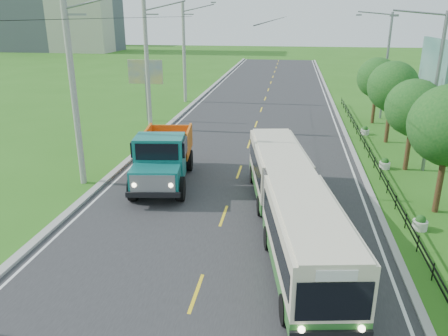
% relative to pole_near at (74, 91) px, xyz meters
% --- Properties ---
extents(ground, '(240.00, 240.00, 0.00)m').
position_rel_pole_near_xyz_m(ground, '(8.26, -9.00, -5.09)').
color(ground, '#2B6718').
rests_on(ground, ground).
extents(road, '(14.00, 120.00, 0.02)m').
position_rel_pole_near_xyz_m(road, '(8.26, 11.00, -5.08)').
color(road, '#28282B').
rests_on(road, ground).
extents(curb_left, '(0.40, 120.00, 0.15)m').
position_rel_pole_near_xyz_m(curb_left, '(1.06, 11.00, -5.02)').
color(curb_left, '#9E9E99').
rests_on(curb_left, ground).
extents(curb_right, '(0.30, 120.00, 0.10)m').
position_rel_pole_near_xyz_m(curb_right, '(15.41, 11.00, -5.04)').
color(curb_right, '#9E9E99').
rests_on(curb_right, ground).
extents(edge_line_left, '(0.12, 120.00, 0.00)m').
position_rel_pole_near_xyz_m(edge_line_left, '(1.61, 11.00, -5.07)').
color(edge_line_left, silver).
rests_on(edge_line_left, road).
extents(edge_line_right, '(0.12, 120.00, 0.00)m').
position_rel_pole_near_xyz_m(edge_line_right, '(14.91, 11.00, -5.07)').
color(edge_line_right, silver).
rests_on(edge_line_right, road).
extents(centre_dash, '(0.12, 2.20, 0.00)m').
position_rel_pole_near_xyz_m(centre_dash, '(8.26, -9.00, -5.07)').
color(centre_dash, yellow).
rests_on(centre_dash, road).
extents(railing_right, '(0.04, 40.00, 0.60)m').
position_rel_pole_near_xyz_m(railing_right, '(16.26, 5.00, -4.79)').
color(railing_right, black).
rests_on(railing_right, ground).
extents(pole_near, '(3.51, 0.32, 10.00)m').
position_rel_pole_near_xyz_m(pole_near, '(0.00, 0.00, 0.00)').
color(pole_near, gray).
rests_on(pole_near, ground).
extents(pole_mid, '(3.51, 0.32, 10.00)m').
position_rel_pole_near_xyz_m(pole_mid, '(0.00, 12.00, 0.00)').
color(pole_mid, gray).
rests_on(pole_mid, ground).
extents(pole_far, '(3.51, 0.32, 10.00)m').
position_rel_pole_near_xyz_m(pole_far, '(0.00, 24.00, 0.00)').
color(pole_far, gray).
rests_on(pole_far, ground).
extents(tree_fourth, '(3.24, 3.31, 5.40)m').
position_rel_pole_near_xyz_m(tree_fourth, '(18.12, 5.14, -1.51)').
color(tree_fourth, '#382314').
rests_on(tree_fourth, ground).
extents(tree_fifth, '(3.48, 3.52, 5.80)m').
position_rel_pole_near_xyz_m(tree_fifth, '(18.12, 11.14, -1.24)').
color(tree_fifth, '#382314').
rests_on(tree_fifth, ground).
extents(tree_back, '(3.30, 3.36, 5.50)m').
position_rel_pole_near_xyz_m(tree_back, '(18.12, 17.14, -1.44)').
color(tree_back, '#382314').
rests_on(tree_back, ground).
extents(streetlight_mid, '(3.02, 0.20, 9.07)m').
position_rel_pole_near_xyz_m(streetlight_mid, '(18.90, 5.00, -0.19)').
color(streetlight_mid, slate).
rests_on(streetlight_mid, ground).
extents(streetlight_far, '(3.02, 0.20, 9.07)m').
position_rel_pole_near_xyz_m(streetlight_far, '(18.90, 19.00, -0.19)').
color(streetlight_far, slate).
rests_on(streetlight_far, ground).
extents(planter_near, '(0.64, 0.64, 0.67)m').
position_rel_pole_near_xyz_m(planter_near, '(16.86, -3.00, -4.81)').
color(planter_near, silver).
rests_on(planter_near, ground).
extents(planter_mid, '(0.64, 0.64, 0.67)m').
position_rel_pole_near_xyz_m(planter_mid, '(16.86, 5.00, -4.81)').
color(planter_mid, silver).
rests_on(planter_mid, ground).
extents(planter_far, '(0.64, 0.64, 0.67)m').
position_rel_pole_near_xyz_m(planter_far, '(16.86, 13.00, -4.81)').
color(planter_far, silver).
rests_on(planter_far, ground).
extents(billboard_left, '(3.00, 0.20, 5.20)m').
position_rel_pole_near_xyz_m(billboard_left, '(-1.24, 15.00, -1.23)').
color(billboard_left, slate).
rests_on(billboard_left, ground).
extents(billboard_right, '(0.24, 6.00, 7.30)m').
position_rel_pole_near_xyz_m(billboard_right, '(20.56, 11.00, 0.25)').
color(billboard_right, slate).
rests_on(billboard_right, ground).
extents(apartment_far, '(24.00, 14.00, 26.00)m').
position_rel_pole_near_xyz_m(apartment_far, '(-71.74, 111.00, 7.91)').
color(apartment_far, '#B7B2A3').
rests_on(apartment_far, ground).
extents(bus, '(4.65, 14.22, 2.71)m').
position_rel_pole_near_xyz_m(bus, '(11.25, -4.20, -3.46)').
color(bus, '#2C6A2A').
rests_on(bus, ground).
extents(dump_truck, '(3.55, 7.25, 2.93)m').
position_rel_pole_near_xyz_m(dump_truck, '(4.37, 0.69, -3.44)').
color(dump_truck, '#126D69').
rests_on(dump_truck, ground).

